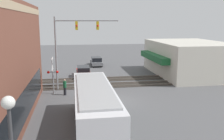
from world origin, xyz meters
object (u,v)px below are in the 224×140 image
at_px(crossing_signal, 53,72).
at_px(pedestrian_at_crossing, 65,87).
at_px(parked_car_grey, 96,62).
at_px(parked_car_red, 83,72).
at_px(city_bus, 94,107).

height_order(crossing_signal, pedestrian_at_crossing, crossing_signal).
bearing_deg(pedestrian_at_crossing, parked_car_grey, -15.90).
xyz_separation_m(crossing_signal, pedestrian_at_crossing, (-0.68, -1.18, -1.45)).
xyz_separation_m(parked_car_red, parked_car_grey, (8.56, -2.60, 0.01)).
xyz_separation_m(city_bus, parked_car_red, (17.49, -0.00, -1.07)).
bearing_deg(parked_car_red, parked_car_grey, -16.89).
height_order(city_bus, pedestrian_at_crossing, city_bus).
height_order(crossing_signal, parked_car_red, crossing_signal).
bearing_deg(parked_car_grey, pedestrian_at_crossing, 164.10).
bearing_deg(parked_car_red, crossing_signal, 156.16).
xyz_separation_m(parked_car_red, pedestrian_at_crossing, (-8.42, 2.24, 0.17)).
relative_size(city_bus, parked_car_red, 2.22).
bearing_deg(crossing_signal, pedestrian_at_crossing, -119.97).
distance_m(crossing_signal, pedestrian_at_crossing, 1.99).
height_order(parked_car_red, pedestrian_at_crossing, pedestrian_at_crossing).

